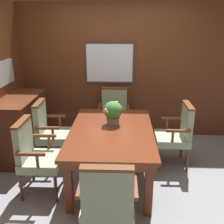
% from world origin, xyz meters
% --- Properties ---
extents(ground_plane, '(14.00, 14.00, 0.00)m').
position_xyz_m(ground_plane, '(0.00, 0.00, 0.00)').
color(ground_plane, gray).
extents(wall_back, '(7.20, 0.08, 2.45)m').
position_xyz_m(wall_back, '(-0.00, 1.66, 1.23)').
color(wall_back, '#5B2D19').
rests_on(wall_back, ground_plane).
extents(dining_table, '(1.11, 1.73, 0.73)m').
position_xyz_m(dining_table, '(-0.03, 0.11, 0.64)').
color(dining_table, maroon).
rests_on(dining_table, ground_plane).
extents(chair_right_far, '(0.50, 0.55, 0.98)m').
position_xyz_m(chair_right_far, '(0.94, 0.51, 0.54)').
color(chair_right_far, brown).
rests_on(chair_right_far, ground_plane).
extents(chair_head_near, '(0.55, 0.50, 0.98)m').
position_xyz_m(chair_head_near, '(-0.00, -1.13, 0.54)').
color(chair_head_near, brown).
rests_on(chair_head_near, ground_plane).
extents(chair_head_far, '(0.55, 0.50, 0.98)m').
position_xyz_m(chair_head_far, '(-0.04, 1.34, 0.54)').
color(chair_head_far, brown).
rests_on(chair_head_far, ground_plane).
extents(chair_left_far, '(0.51, 0.56, 0.98)m').
position_xyz_m(chair_left_far, '(-1.01, 0.52, 0.54)').
color(chair_left_far, brown).
rests_on(chair_left_far, ground_plane).
extents(chair_left_near, '(0.50, 0.55, 0.98)m').
position_xyz_m(chair_left_near, '(-0.98, -0.25, 0.54)').
color(chair_left_near, brown).
rests_on(chair_left_near, ground_plane).
extents(potted_plant, '(0.26, 0.26, 0.34)m').
position_xyz_m(potted_plant, '(-0.02, 0.31, 0.91)').
color(potted_plant, gray).
rests_on(potted_plant, dining_table).
extents(sideboard_cabinet, '(0.54, 1.18, 0.98)m').
position_xyz_m(sideboard_cabinet, '(-1.51, 0.72, 0.49)').
color(sideboard_cabinet, '#512816').
rests_on(sideboard_cabinet, ground_plane).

